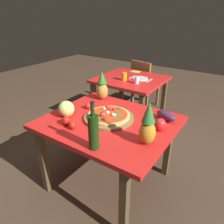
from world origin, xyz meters
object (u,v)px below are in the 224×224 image
object	(u,v)px
bell_pepper	(160,125)
tomato_at_corner	(66,121)
pizza_board	(109,118)
pineapple_left	(102,87)
drinking_glass_water	(137,80)
napkin_folded	(135,72)
background_table	(130,85)
pizza	(109,115)
fork_utensil	(132,77)
dinner_plate	(140,79)
drinking_glass_juice	(124,76)
wine_bottle	(93,131)
tomato_near_board	(88,106)
display_table	(109,128)
pineapple_right	(148,126)
tomato_beside_pepper	(72,125)
eggplant	(166,116)
dining_chair	(143,81)
melon	(66,109)
knife_utensil	(149,80)

from	to	relation	value
bell_pepper	tomato_at_corner	distance (m)	0.81
pizza_board	pineapple_left	xyz separation A→B (m)	(-0.34, 0.36, 0.13)
drinking_glass_water	napkin_folded	world-z (taller)	drinking_glass_water
background_table	tomato_at_corner	distance (m)	1.56
background_table	pizza	distance (m)	1.33
pizza_board	fork_utensil	world-z (taller)	pizza_board
dinner_plate	fork_utensil	distance (m)	0.14
pizza_board	tomato_at_corner	size ratio (longest dim) A/B	5.78
drinking_glass_juice	fork_utensil	bearing A→B (deg)	82.22
tomato_at_corner	pizza_board	bearing A→B (deg)	50.67
napkin_folded	wine_bottle	bearing A→B (deg)	-69.55
tomato_near_board	dinner_plate	world-z (taller)	tomato_near_board
fork_utensil	pineapple_left	bearing A→B (deg)	-82.89
display_table	pineapple_right	bearing A→B (deg)	-17.39
pineapple_left	drinking_glass_water	bearing A→B (deg)	85.53
tomato_near_board	drinking_glass_water	distance (m)	1.00
pizza	napkin_folded	xyz separation A→B (m)	(-0.58, 1.58, -0.04)
tomato_beside_pepper	napkin_folded	xyz separation A→B (m)	(-0.43, 1.90, -0.03)
display_table	tomato_at_corner	size ratio (longest dim) A/B	14.49
eggplant	tomato_at_corner	distance (m)	0.89
pizza	drinking_glass_water	xyz separation A→B (m)	(-0.28, 1.07, 0.01)
dining_chair	melon	world-z (taller)	melon
dining_chair	pizza_board	distance (m)	2.01
tomato_near_board	napkin_folded	world-z (taller)	tomato_near_board
tomato_near_board	napkin_folded	bearing A→B (deg)	100.37
eggplant	tomato_near_board	bearing A→B (deg)	-164.49
bell_pepper	wine_bottle	bearing A→B (deg)	-119.93
display_table	drinking_glass_juice	bearing A→B (deg)	114.70
background_table	dining_chair	xyz separation A→B (m)	(-0.11, 0.67, -0.14)
dinner_plate	napkin_folded	xyz separation A→B (m)	(-0.25, 0.31, -0.01)
pizza_board	pizza	xyz separation A→B (m)	(-0.00, -0.00, 0.03)
wine_bottle	tomato_at_corner	xyz separation A→B (m)	(-0.42, 0.14, -0.10)
eggplant	napkin_folded	world-z (taller)	eggplant
background_table	eggplant	distance (m)	1.34
pineapple_right	eggplant	size ratio (longest dim) A/B	1.72
tomato_at_corner	dinner_plate	size ratio (longest dim) A/B	0.36
tomato_near_board	tomato_at_corner	size ratio (longest dim) A/B	0.80
eggplant	tomato_beside_pepper	distance (m)	0.84
melon	eggplant	bearing A→B (deg)	29.01
bell_pepper	dinner_plate	bearing A→B (deg)	123.66
melon	napkin_folded	bearing A→B (deg)	97.01
wine_bottle	drinking_glass_water	size ratio (longest dim) A/B	3.84
pineapple_left	eggplant	size ratio (longest dim) A/B	1.60
pineapple_left	fork_utensil	bearing A→B (deg)	98.12
wine_bottle	bell_pepper	size ratio (longest dim) A/B	3.27
dining_chair	tomato_near_board	distance (m)	1.88
bell_pepper	knife_utensil	size ratio (longest dim) A/B	0.63
bell_pepper	napkin_folded	world-z (taller)	bell_pepper
pizza	dinner_plate	size ratio (longest dim) A/B	1.76
pizza	dinner_plate	distance (m)	1.32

